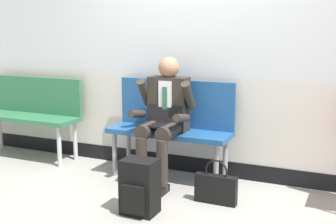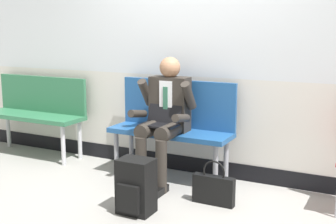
% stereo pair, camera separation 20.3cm
% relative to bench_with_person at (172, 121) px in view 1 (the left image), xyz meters
% --- Properties ---
extents(ground_plane, '(18.00, 18.00, 0.00)m').
position_rel_bench_with_person_xyz_m(ground_plane, '(0.16, -0.33, -0.60)').
color(ground_plane, gray).
extents(station_wall, '(5.99, 0.14, 3.09)m').
position_rel_bench_with_person_xyz_m(station_wall, '(0.16, 0.27, 0.94)').
color(station_wall, silver).
rests_on(station_wall, ground).
extents(bench_with_person, '(1.29, 0.42, 1.02)m').
position_rel_bench_with_person_xyz_m(bench_with_person, '(0.00, 0.00, 0.00)').
color(bench_with_person, navy).
rests_on(bench_with_person, ground).
extents(bench_empty, '(1.34, 0.42, 0.96)m').
position_rel_bench_with_person_xyz_m(bench_empty, '(-1.88, -0.00, -0.02)').
color(bench_empty, '#2D6B47').
rests_on(bench_empty, ground).
extents(person_seated, '(0.57, 0.70, 1.27)m').
position_rel_bench_with_person_xyz_m(person_seated, '(0.00, -0.21, 0.09)').
color(person_seated, '#2D2823').
rests_on(person_seated, ground).
extents(backpack, '(0.29, 0.26, 0.47)m').
position_rel_bench_with_person_xyz_m(backpack, '(0.14, -0.99, -0.36)').
color(backpack, black).
rests_on(backpack, ground).
extents(handbag, '(0.38, 0.08, 0.40)m').
position_rel_bench_with_person_xyz_m(handbag, '(0.66, -0.52, -0.45)').
color(handbag, black).
rests_on(handbag, ground).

